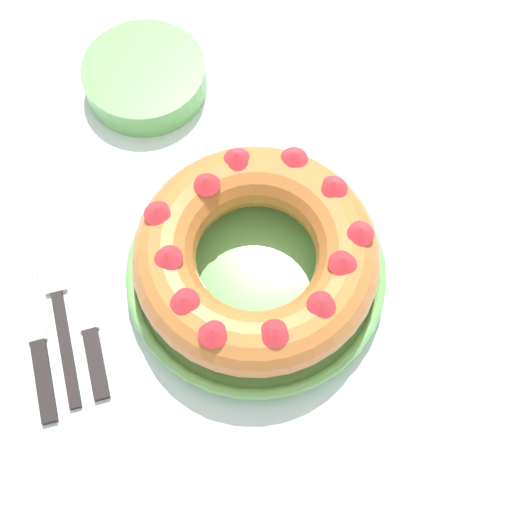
# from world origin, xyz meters

# --- Properties ---
(ground_plane) EXTENTS (8.00, 8.00, 0.00)m
(ground_plane) POSITION_xyz_m (0.00, 0.00, 0.00)
(ground_plane) COLOR brown
(dining_table) EXTENTS (1.55, 1.07, 0.75)m
(dining_table) POSITION_xyz_m (0.00, 0.00, 0.67)
(dining_table) COLOR silver
(dining_table) RESTS_ON ground_plane
(serving_dish) EXTENTS (0.29, 0.29, 0.03)m
(serving_dish) POSITION_xyz_m (-0.03, -0.01, 0.77)
(serving_dish) COLOR #6BB760
(serving_dish) RESTS_ON dining_table
(bundt_cake) EXTENTS (0.26, 0.26, 0.08)m
(bundt_cake) POSITION_xyz_m (-0.03, -0.01, 0.81)
(bundt_cake) COLOR #C67538
(bundt_cake) RESTS_ON serving_dish
(fork) EXTENTS (0.02, 0.18, 0.01)m
(fork) POSITION_xyz_m (-0.24, 0.00, 0.75)
(fork) COLOR black
(fork) RESTS_ON dining_table
(serving_knife) EXTENTS (0.02, 0.20, 0.01)m
(serving_knife) POSITION_xyz_m (-0.27, -0.03, 0.75)
(serving_knife) COLOR black
(serving_knife) RESTS_ON dining_table
(cake_knife) EXTENTS (0.02, 0.17, 0.01)m
(cake_knife) POSITION_xyz_m (-0.22, -0.03, 0.75)
(cake_knife) COLOR black
(cake_knife) RESTS_ON dining_table
(side_bowl) EXTENTS (0.15, 0.15, 0.04)m
(side_bowl) POSITION_xyz_m (-0.09, 0.28, 0.77)
(side_bowl) COLOR #6BB760
(side_bowl) RESTS_ON dining_table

